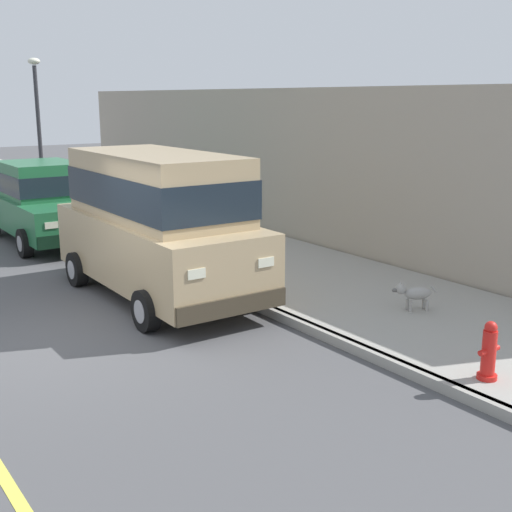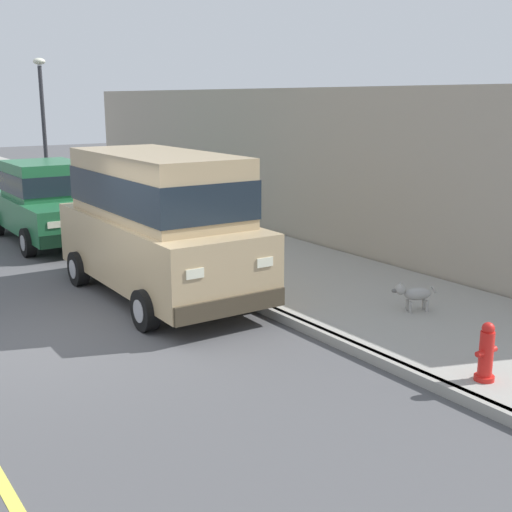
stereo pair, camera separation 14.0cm
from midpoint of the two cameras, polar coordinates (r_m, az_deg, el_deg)
ground_plane at (r=10.09m, az=-16.42°, el=-6.91°), size 80.00×80.00×0.00m
curb at (r=11.38m, az=-0.98°, el=-3.65°), size 0.16×64.00×0.14m
sidewalk at (r=12.42m, az=5.95°, el=-2.24°), size 3.60×64.00×0.14m
car_tan_van at (r=11.52m, az=-8.10°, el=3.22°), size 2.19×4.93×2.52m
car_green_sedan at (r=16.84m, az=-17.31°, el=4.55°), size 2.07×4.62×1.92m
dog_grey at (r=10.70m, az=13.76°, el=-3.15°), size 0.71×0.39×0.49m
fire_hydrant at (r=8.38m, az=19.62°, el=-7.90°), size 0.34×0.24×0.72m
street_lamp at (r=21.43m, az=-17.65°, el=11.48°), size 0.36×0.36×4.42m
building_facade at (r=17.03m, az=1.20°, el=8.07°), size 0.50×20.00×3.63m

